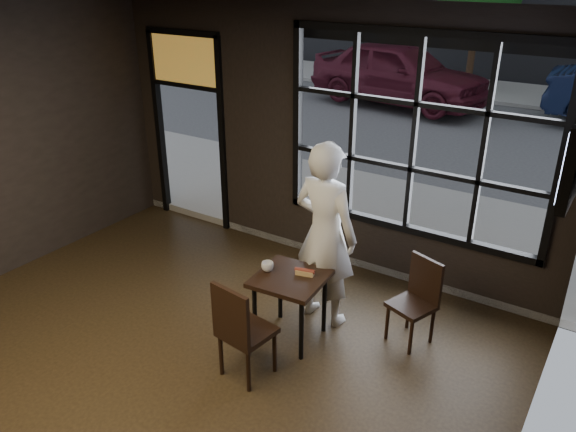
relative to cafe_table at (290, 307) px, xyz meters
The scene contains 13 objects.
floor 1.96m from the cafe_table, 110.97° to the right, with size 6.00×7.00×0.02m, color black.
ceiling 3.44m from the cafe_table, 110.97° to the right, with size 6.00×7.00×0.02m, color black.
wall_right 3.18m from the cafe_table, 37.84° to the right, with size 0.04×7.00×3.20m, color black.
window_frame 2.29m from the cafe_table, 73.29° to the left, with size 3.06×0.12×2.28m, color black.
stained_transom 3.82m from the cafe_table, 148.57° to the left, with size 1.20×0.06×0.70m, color orange.
street_asphalt 22.22m from the cafe_table, 91.78° to the left, with size 60.00×41.00×0.04m, color #545456.
cafe_table is the anchor object (origin of this frame).
chair_near 0.70m from the cafe_table, 92.47° to the right, with size 0.44×0.44×1.01m, color black.
chair_window 1.22m from the cafe_table, 30.03° to the left, with size 0.39×0.39×0.90m, color black.
man 0.82m from the cafe_table, 79.12° to the left, with size 0.73×0.48×1.99m, color silver.
hotdog 0.41m from the cafe_table, 45.12° to the left, with size 0.20×0.08×0.06m, color tan, non-canonical shape.
cup 0.48m from the cafe_table, behind, with size 0.12×0.12×0.10m, color silver.
maroon_car 10.46m from the cafe_table, 107.10° to the left, with size 1.90×4.71×1.61m, color #4E1522.
Camera 1 is at (3.27, -2.23, 3.55)m, focal length 35.00 mm.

